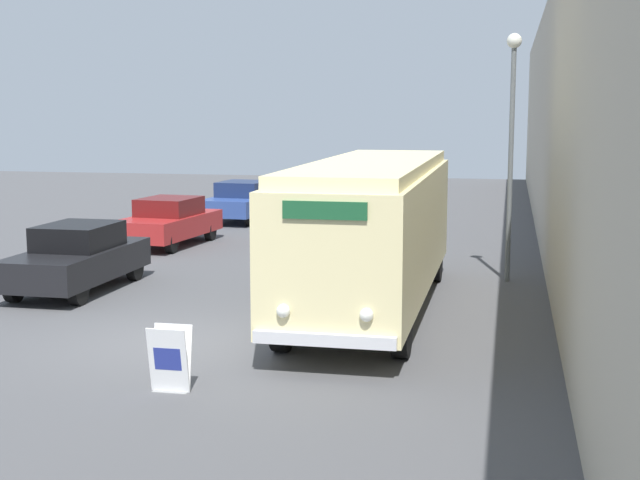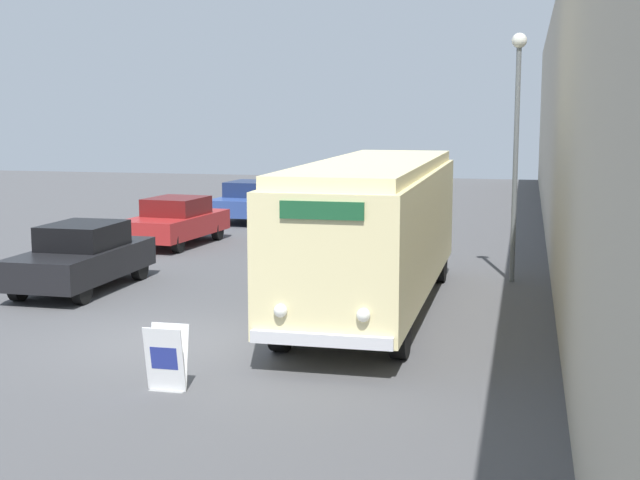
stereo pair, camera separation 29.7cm
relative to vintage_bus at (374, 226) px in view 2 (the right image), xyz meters
name	(u,v)px [view 2 (the right image)]	position (x,y,z in m)	size (l,w,h in m)	color
ground_plane	(172,343)	(-3.14, -3.43, -1.80)	(80.00, 80.00, 0.00)	#4C4C4F
building_wall_right	(560,127)	(3.87, 6.57, 1.93)	(0.30, 60.00, 7.46)	#B2A893
vintage_bus	(374,226)	(0.00, 0.00, 0.00)	(2.43, 9.93, 3.16)	black
sign_board	(167,359)	(-2.14, -6.04, -1.31)	(0.61, 0.38, 1.01)	gray
streetlamp	(517,121)	(2.79, 3.88, 2.13)	(0.36, 0.36, 6.00)	#595E60
parked_car_near	(82,257)	(-7.05, 0.61, -1.02)	(1.84, 4.34, 1.56)	black
parked_car_mid	(176,221)	(-7.57, 7.63, -1.05)	(2.24, 4.30, 1.48)	black
parked_car_far	(251,201)	(-7.09, 13.91, -1.04)	(2.29, 4.19, 1.50)	black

